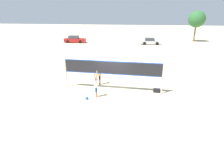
% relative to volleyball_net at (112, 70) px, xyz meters
% --- Properties ---
extents(ground_plane, '(200.00, 200.00, 0.00)m').
position_rel_volleyball_net_xyz_m(ground_plane, '(0.00, 0.00, -1.71)').
color(ground_plane, beige).
extents(volleyball_net, '(7.92, 0.12, 2.43)m').
position_rel_volleyball_net_xyz_m(volleyball_net, '(0.00, 0.00, 0.00)').
color(volleyball_net, beige).
rests_on(volleyball_net, ground_plane).
extents(player_spiker, '(0.28, 0.68, 1.97)m').
position_rel_volleyball_net_xyz_m(player_spiker, '(-0.91, -1.46, -0.69)').
color(player_spiker, tan).
rests_on(player_spiker, ground_plane).
extents(player_blocker, '(0.28, 0.71, 2.17)m').
position_rel_volleyball_net_xyz_m(player_blocker, '(-1.27, 0.97, -0.57)').
color(player_blocker, '#8C664C').
rests_on(player_blocker, ground_plane).
extents(volleyball, '(0.22, 0.22, 0.22)m').
position_rel_volleyball_net_xyz_m(volleyball, '(-1.50, -1.98, -1.60)').
color(volleyball, blue).
rests_on(volleyball, ground_plane).
extents(gear_bag, '(0.54, 0.27, 0.30)m').
position_rel_volleyball_net_xyz_m(gear_bag, '(3.57, 0.20, -1.56)').
color(gear_bag, black).
rests_on(gear_bag, ground_plane).
extents(parked_car_near, '(4.29, 2.27, 1.33)m').
position_rel_volleyball_net_xyz_m(parked_car_near, '(3.57, 24.51, -1.12)').
color(parked_car_near, '#B7B7BC').
rests_on(parked_car_near, ground_plane).
extents(parked_car_mid, '(4.67, 2.12, 1.53)m').
position_rel_volleyball_net_xyz_m(parked_car_mid, '(-12.78, 24.00, -1.03)').
color(parked_car_mid, maroon).
rests_on(parked_car_mid, ground_plane).
extents(tree_left_cluster, '(3.65, 3.65, 6.80)m').
position_rel_volleyball_net_xyz_m(tree_left_cluster, '(13.57, 30.49, 3.23)').
color(tree_left_cluster, brown).
rests_on(tree_left_cluster, ground_plane).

